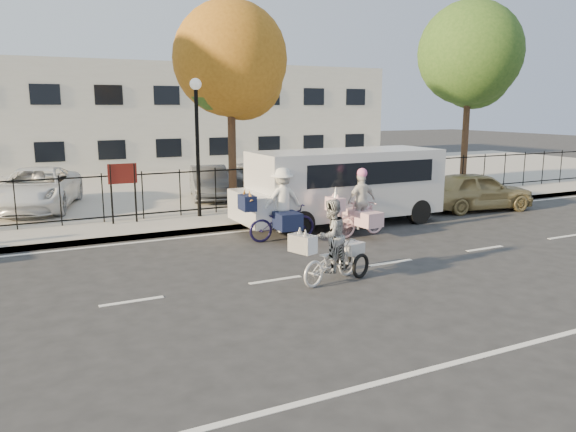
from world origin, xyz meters
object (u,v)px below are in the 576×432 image
gold_sedan (476,191)px  lot_car_b (36,189)px  lamppost (197,123)px  lot_car_d (253,178)px  zebra_trike (331,250)px  unicorn_bike (360,212)px  lot_car_c (209,182)px  bull_bike (281,212)px  white_van (343,184)px

gold_sedan → lot_car_b: (-13.93, 6.27, 0.16)m
lamppost → lot_car_d: bearing=46.1°
zebra_trike → lot_car_b: bearing=4.9°
lot_car_d → zebra_trike: bearing=-115.1°
unicorn_bike → lot_car_c: 7.69m
unicorn_bike → bull_bike: 2.27m
unicorn_bike → lot_car_d: bearing=-5.6°
white_van → gold_sedan: 5.55m
bull_bike → white_van: white_van is taller
unicorn_bike → lot_car_c: size_ratio=0.52×
lamppost → unicorn_bike: lamppost is taller
lot_car_c → lot_car_d: 1.95m
lamppost → zebra_trike: size_ratio=2.13×
gold_sedan → lot_car_c: size_ratio=1.09×
lamppost → gold_sedan: (9.34, -2.55, -2.42)m
lot_car_b → lot_car_d: lot_car_b is taller
bull_bike → lot_car_d: bull_bike is taller
unicorn_bike → white_van: size_ratio=0.30×
lamppost → unicorn_bike: bearing=-51.0°
zebra_trike → lot_car_c: size_ratio=0.54×
unicorn_bike → gold_sedan: (5.96, 1.62, -0.03)m
white_van → lot_car_c: white_van is taller
white_van → zebra_trike: bearing=-124.3°
white_van → lot_car_b: bearing=143.3°
zebra_trike → unicorn_bike: unicorn_bike is taller
white_van → lot_car_c: size_ratio=1.73×
zebra_trike → lot_car_d: zebra_trike is taller
zebra_trike → lot_car_b: (-5.10, 11.11, 0.18)m
white_van → lot_car_b: size_ratio=1.27×
unicorn_bike → gold_sedan: unicorn_bike is taller
lamppost → lot_car_b: (-4.60, 3.72, -2.25)m
unicorn_bike → white_van: white_van is taller
unicorn_bike → lot_car_d: size_ratio=0.51×
lamppost → zebra_trike: bearing=-86.1°
bull_bike → gold_sedan: 8.23m
lamppost → unicorn_bike: 5.88m
bull_bike → white_van: 2.89m
lot_car_c → unicorn_bike: bearing=-62.1°
lot_car_b → lot_car_d: 7.98m
lot_car_c → gold_sedan: bearing=-23.1°
lot_car_b → lot_car_c: lot_car_b is taller
bull_bike → lot_car_d: size_ratio=0.57×
zebra_trike → white_van: 5.91m
white_van → lamppost: bearing=146.4°
zebra_trike → lot_car_c: bearing=-24.8°
zebra_trike → bull_bike: bearing=-29.9°
bull_bike → lot_car_c: 6.88m
zebra_trike → lot_car_c: (0.93, 10.66, 0.09)m
zebra_trike → bull_bike: size_ratio=0.94×
bull_bike → lot_car_d: bearing=-14.5°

